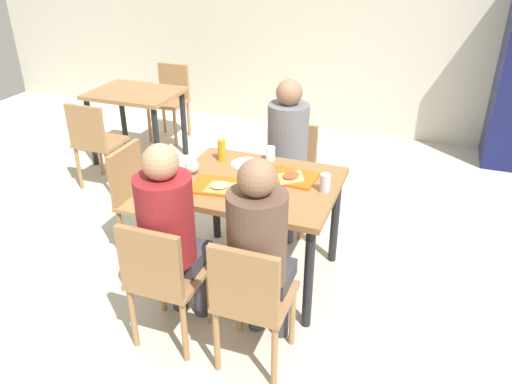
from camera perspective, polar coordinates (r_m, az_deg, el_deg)
ground_plane at (r=3.74m, az=0.00°, el=-9.50°), size 10.00×10.00×0.02m
back_wall at (r=6.14m, az=11.01°, el=19.32°), size 10.00×0.10×2.80m
main_table at (r=3.37m, az=0.00°, el=-0.39°), size 1.08×0.88×0.76m
chair_near_left at (r=2.93m, az=-10.71°, el=-9.34°), size 0.40×0.40×0.86m
chair_near_right at (r=2.74m, az=-0.65°, el=-11.88°), size 0.40×0.40×0.86m
chair_far_side at (r=4.14m, az=3.94°, el=2.76°), size 0.40×0.40×0.86m
chair_left_end at (r=3.83m, az=-13.10°, el=-0.17°), size 0.40×0.40×0.86m
person_in_red at (r=2.89m, az=-9.76°, el=-3.90°), size 0.32×0.42×1.27m
person_in_brown_jacket at (r=2.70m, az=0.39°, el=-6.05°), size 0.32×0.42×1.27m
person_far_side at (r=3.92m, az=3.46°, el=5.21°), size 0.32×0.42×1.27m
tray_red_near at (r=3.26m, az=-4.06°, el=0.67°), size 0.39×0.31×0.02m
tray_red_far at (r=3.38m, az=3.79°, el=1.72°), size 0.38×0.28×0.02m
paper_plate_center at (r=3.58m, az=-1.10°, el=3.25°), size 0.22×0.22×0.01m
paper_plate_near_edge at (r=3.07m, az=1.28°, el=-1.13°), size 0.22×0.22×0.01m
pizza_slice_a at (r=3.23m, az=-4.15°, el=0.69°), size 0.24×0.24×0.02m
pizza_slice_b at (r=3.36m, az=4.00°, el=1.83°), size 0.18×0.22×0.02m
plastic_cup_a at (r=3.63m, az=1.64°, el=4.41°), size 0.07×0.07×0.10m
plastic_cup_b at (r=2.99m, az=-1.99°, el=-1.07°), size 0.07×0.07×0.10m
soda_can at (r=3.20m, az=7.88°, el=1.02°), size 0.07×0.07×0.12m
condiment_bottle at (r=3.62m, az=-3.92°, el=4.77°), size 0.06×0.06×0.16m
foil_bundle at (r=3.46m, az=-7.31°, el=2.92°), size 0.10×0.10×0.10m
background_table at (r=5.47m, az=-13.52°, el=9.76°), size 0.90×0.70×0.76m
background_chair_near at (r=4.95m, az=-17.89°, el=5.74°), size 0.40×0.40×0.86m
background_chair_far at (r=6.10m, az=-9.67°, el=10.74°), size 0.40×0.40×0.86m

